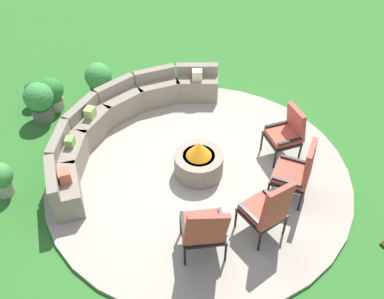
% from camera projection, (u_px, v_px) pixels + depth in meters
% --- Properties ---
extents(ground_plane, '(24.00, 24.00, 0.00)m').
position_uv_depth(ground_plane, '(199.00, 175.00, 7.48)').
color(ground_plane, '#2D6B28').
extents(patio_circle, '(5.27, 5.27, 0.06)m').
position_uv_depth(patio_circle, '(199.00, 173.00, 7.46)').
color(patio_circle, '#9E9384').
rests_on(patio_circle, ground_plane).
extents(fire_pit, '(0.84, 0.84, 0.69)m').
position_uv_depth(fire_pit, '(199.00, 161.00, 7.26)').
color(fire_pit, gray).
rests_on(fire_pit, patio_circle).
extents(curved_stone_bench, '(4.22, 2.29, 0.72)m').
position_uv_depth(curved_stone_bench, '(120.00, 121.00, 8.01)').
color(curved_stone_bench, gray).
rests_on(curved_stone_bench, patio_circle).
extents(lounge_chair_front_left, '(0.82, 0.83, 1.08)m').
position_uv_depth(lounge_chair_front_left, '(204.00, 229.00, 5.87)').
color(lounge_chair_front_left, black).
rests_on(lounge_chair_front_left, patio_circle).
extents(lounge_chair_front_right, '(0.57, 0.57, 1.16)m').
position_uv_depth(lounge_chair_front_right, '(268.00, 210.00, 6.08)').
color(lounge_chair_front_right, black).
rests_on(lounge_chair_front_right, patio_circle).
extents(lounge_chair_back_left, '(0.80, 0.80, 1.12)m').
position_uv_depth(lounge_chair_back_left, '(297.00, 171.00, 6.67)').
color(lounge_chair_back_left, black).
rests_on(lounge_chair_back_left, patio_circle).
extents(lounge_chair_back_right, '(0.68, 0.67, 1.00)m').
position_uv_depth(lounge_chair_back_right, '(287.00, 132.00, 7.41)').
color(lounge_chair_back_right, black).
rests_on(lounge_chair_back_right, patio_circle).
extents(potted_plant_0, '(0.58, 0.58, 0.82)m').
position_uv_depth(potted_plant_0, '(40.00, 101.00, 8.33)').
color(potted_plant_0, '#605B56').
rests_on(potted_plant_0, ground_plane).
extents(potted_plant_1, '(0.43, 0.43, 0.63)m').
position_uv_depth(potted_plant_1, '(0.00, 178.00, 6.93)').
color(potted_plant_1, '#A89E8E').
rests_on(potted_plant_1, ground_plane).
extents(potted_plant_2, '(0.51, 0.51, 0.71)m').
position_uv_depth(potted_plant_2, '(52.00, 93.00, 8.65)').
color(potted_plant_2, '#A89E8E').
rests_on(potted_plant_2, ground_plane).
extents(potted_plant_3, '(0.35, 0.35, 0.54)m').
position_uv_depth(potted_plant_3, '(34.00, 93.00, 8.80)').
color(potted_plant_3, '#605B56').
rests_on(potted_plant_3, ground_plane).
extents(potted_plant_4, '(0.57, 0.57, 0.74)m').
position_uv_depth(potted_plant_4, '(99.00, 79.00, 9.00)').
color(potted_plant_4, '#605B56').
rests_on(potted_plant_4, ground_plane).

